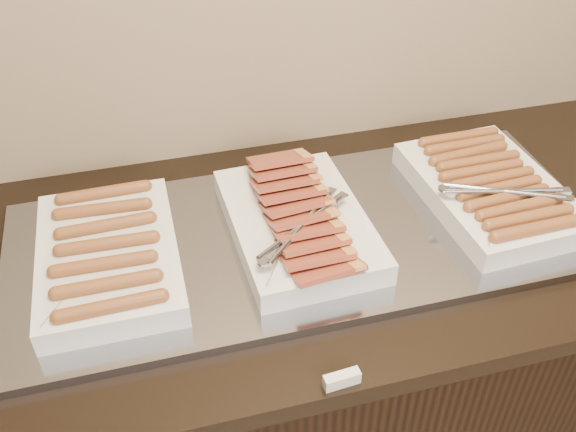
# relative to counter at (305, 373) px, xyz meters

# --- Properties ---
(counter) EXTENTS (2.06, 0.76, 0.90)m
(counter) POSITION_rel_counter_xyz_m (0.00, 0.00, 0.00)
(counter) COLOR black
(counter) RESTS_ON ground
(warming_tray) EXTENTS (1.20, 0.50, 0.02)m
(warming_tray) POSITION_rel_counter_xyz_m (-0.00, 0.00, 0.46)
(warming_tray) COLOR gray
(warming_tray) RESTS_ON counter
(dish_left) EXTENTS (0.26, 0.39, 0.07)m
(dish_left) POSITION_rel_counter_xyz_m (-0.40, -0.00, 0.50)
(dish_left) COLOR silver
(dish_left) RESTS_ON warming_tray
(dish_center) EXTENTS (0.27, 0.42, 0.10)m
(dish_center) POSITION_rel_counter_xyz_m (-0.02, -0.00, 0.50)
(dish_center) COLOR silver
(dish_center) RESTS_ON warming_tray
(dish_right) EXTENTS (0.29, 0.41, 0.08)m
(dish_right) POSITION_rel_counter_xyz_m (0.40, -0.00, 0.50)
(dish_right) COLOR silver
(dish_right) RESTS_ON warming_tray
(label_holder) EXTENTS (0.06, 0.02, 0.02)m
(label_holder) POSITION_rel_counter_xyz_m (-0.05, -0.36, 0.46)
(label_holder) COLOR silver
(label_holder) RESTS_ON counter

